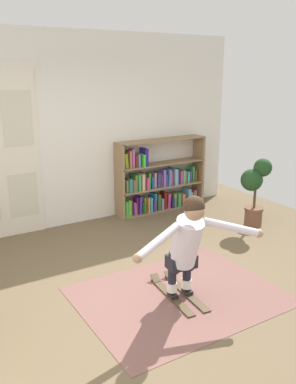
% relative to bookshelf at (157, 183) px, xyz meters
% --- Properties ---
extents(ground_plane, '(7.20, 7.20, 0.00)m').
position_rel_bookshelf_xyz_m(ground_plane, '(-1.51, -2.39, -0.49)').
color(ground_plane, brown).
extents(back_wall, '(6.00, 0.10, 2.90)m').
position_rel_bookshelf_xyz_m(back_wall, '(-1.51, 0.21, 0.96)').
color(back_wall, silver).
rests_on(back_wall, ground).
extents(double_door, '(1.22, 0.05, 2.45)m').
position_rel_bookshelf_xyz_m(double_door, '(-2.50, 0.15, 0.74)').
color(double_door, silver).
rests_on(double_door, ground).
extents(rug, '(2.11, 1.65, 0.01)m').
position_rel_bookshelf_xyz_m(rug, '(-1.34, -2.52, -0.49)').
color(rug, brown).
rests_on(rug, ground).
extents(bookshelf, '(1.64, 0.30, 1.23)m').
position_rel_bookshelf_xyz_m(bookshelf, '(0.00, 0.00, 0.00)').
color(bookshelf, '#8A6D4B').
rests_on(bookshelf, ground).
extents(potted_plant, '(0.45, 0.37, 1.06)m').
position_rel_bookshelf_xyz_m(potted_plant, '(0.86, -1.40, 0.14)').
color(potted_plant, brown).
rests_on(potted_plant, ground).
extents(skis_pair, '(0.36, 0.88, 0.07)m').
position_rel_bookshelf_xyz_m(skis_pair, '(-1.34, -2.49, -0.47)').
color(skis_pair, '#493824').
rests_on(skis_pair, rug).
extents(person_skier, '(1.43, 0.64, 1.11)m').
position_rel_bookshelf_xyz_m(person_skier, '(-1.36, -2.66, 0.20)').
color(person_skier, white).
rests_on(person_skier, skis_pair).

